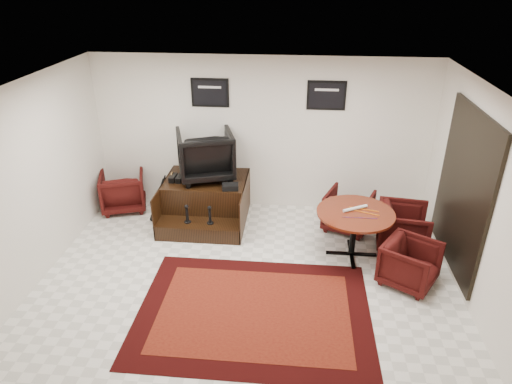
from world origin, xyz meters
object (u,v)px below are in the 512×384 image
armchair_side (123,189)px  meeting_table (355,217)px  shine_podium (206,201)px  table_chair_window (404,225)px  table_chair_back (349,209)px  table_chair_corner (410,262)px  shine_chair (205,152)px

armchair_side → meeting_table: (4.12, -1.18, 0.28)m
shine_podium → meeting_table: bearing=-20.9°
meeting_table → table_chair_window: bearing=22.1°
armchair_side → table_chair_back: size_ratio=1.05×
table_chair_back → table_chair_corner: bearing=138.1°
meeting_table → shine_chair: bearing=156.2°
shine_podium → shine_chair: (0.00, 0.15, 0.88)m
meeting_table → shine_podium: bearing=159.1°
table_chair_window → table_chair_corner: table_chair_window is taller
shine_podium → table_chair_window: size_ratio=1.90×
shine_chair → meeting_table: 2.79m
table_chair_window → table_chair_corner: (-0.09, -0.99, -0.03)m
shine_chair → table_chair_corner: size_ratio=1.31×
armchair_side → meeting_table: size_ratio=0.67×
table_chair_back → table_chair_corner: size_ratio=1.04×
meeting_table → table_chair_window: size_ratio=1.50×
shine_chair → armchair_side: (-1.61, 0.07, -0.82)m
table_chair_corner → meeting_table: bearing=80.5°
table_chair_back → table_chair_window: 0.96m
shine_podium → meeting_table: size_ratio=1.26×
meeting_table → table_chair_back: size_ratio=1.56×
shine_podium → table_chair_corner: shine_podium is taller
armchair_side → table_chair_back: bearing=157.4°
meeting_table → table_chair_window: (0.83, 0.33, -0.29)m
armchair_side → table_chair_window: (4.94, -0.84, -0.00)m
shine_chair → table_chair_back: bearing=156.2°
shine_podium → meeting_table: meeting_table is taller
table_chair_window → table_chair_corner: 0.99m
shine_podium → table_chair_window: (3.33, -0.62, 0.05)m
meeting_table → table_chair_window: 0.94m
armchair_side → table_chair_back: 4.13m
meeting_table → table_chair_back: (-0.00, 0.83, -0.30)m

